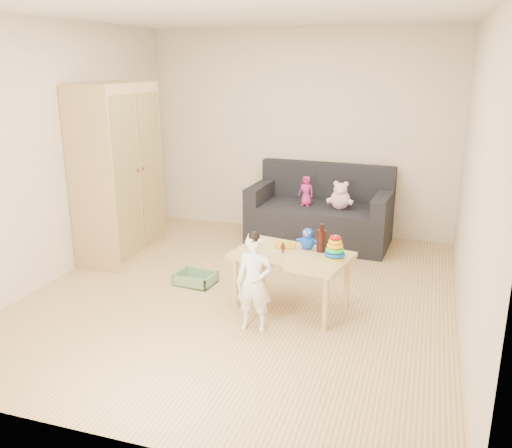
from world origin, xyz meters
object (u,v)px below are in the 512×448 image
(sofa, at_px, (319,224))
(toddler, at_px, (254,284))
(wardrobe, at_px, (118,172))
(play_table, at_px, (291,281))

(sofa, height_order, toddler, toddler)
(wardrobe, height_order, sofa, wardrobe)
(play_table, distance_m, toddler, 0.55)
(toddler, bearing_deg, wardrobe, 144.19)
(wardrobe, distance_m, play_table, 2.48)
(sofa, xyz_separation_m, toddler, (-0.06, -2.43, 0.17))
(play_table, bearing_deg, sofa, 94.02)
(sofa, xyz_separation_m, play_table, (0.14, -1.94, 0.03))
(wardrobe, relative_size, sofa, 1.15)
(sofa, distance_m, play_table, 1.94)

